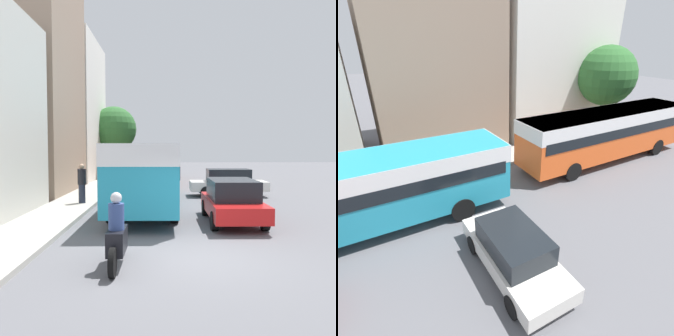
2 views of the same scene
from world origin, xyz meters
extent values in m
plane|color=slate|center=(0.00, 0.00, 0.00)|extent=(120.00, 120.00, 0.00)
cube|color=gray|center=(-8.75, 13.14, 6.85)|extent=(5.10, 7.53, 13.70)
cube|color=silver|center=(-9.44, 21.73, 5.69)|extent=(6.48, 8.62, 11.37)
cube|color=teal|center=(-1.57, 7.92, 1.68)|extent=(2.51, 11.34, 2.36)
cube|color=white|center=(-1.57, 7.92, 2.51)|extent=(2.53, 11.39, 0.71)
cube|color=black|center=(-1.57, 7.92, 1.98)|extent=(2.56, 10.88, 0.52)
cylinder|color=black|center=(-2.73, 11.44, 0.50)|extent=(0.28, 1.00, 1.00)
cylinder|color=black|center=(-0.42, 11.44, 0.50)|extent=(0.28, 1.00, 1.00)
cylinder|color=black|center=(-2.73, 4.41, 0.50)|extent=(0.28, 1.00, 1.00)
cylinder|color=black|center=(-0.42, 4.41, 0.50)|extent=(0.28, 1.00, 1.00)
cube|color=#EA5B23|center=(-1.92, 21.11, 1.75)|extent=(2.43, 11.29, 2.49)
cube|color=white|center=(-1.92, 21.11, 2.62)|extent=(2.46, 11.34, 0.75)
cube|color=black|center=(-1.92, 21.11, 2.06)|extent=(2.48, 10.84, 0.55)
cylinder|color=black|center=(-3.04, 24.60, 0.50)|extent=(0.28, 1.00, 1.00)
cylinder|color=black|center=(-0.80, 24.60, 0.50)|extent=(0.28, 1.00, 1.00)
cylinder|color=black|center=(-3.04, 17.61, 0.50)|extent=(0.28, 1.00, 1.00)
cylinder|color=black|center=(-0.80, 17.61, 0.50)|extent=(0.28, 1.00, 1.00)
cube|color=black|center=(-1.89, -0.53, 0.59)|extent=(0.39, 1.10, 0.55)
cylinder|color=black|center=(-1.89, 0.27, 0.32)|extent=(0.10, 0.64, 0.64)
cylinder|color=black|center=(-1.89, -1.33, 0.32)|extent=(0.12, 0.64, 0.64)
cylinder|color=#33477F|center=(-1.89, -0.63, 1.17)|extent=(0.36, 0.36, 0.60)
sphere|color=silver|center=(-1.89, -0.63, 1.60)|extent=(0.26, 0.26, 0.26)
cube|color=silver|center=(2.83, 11.89, 0.58)|extent=(4.28, 1.74, 0.52)
cube|color=black|center=(2.83, 11.89, 1.19)|extent=(2.35, 1.53, 0.69)
cylinder|color=black|center=(4.16, 12.68, 0.32)|extent=(0.64, 0.22, 0.64)
cylinder|color=black|center=(4.16, 11.09, 0.32)|extent=(0.64, 0.22, 0.64)
cylinder|color=black|center=(1.50, 12.68, 0.32)|extent=(0.64, 0.22, 0.64)
cylinder|color=black|center=(1.50, 11.09, 0.32)|extent=(0.64, 0.22, 0.64)
cube|color=red|center=(1.69, 4.48, 0.59)|extent=(1.81, 4.48, 0.54)
cube|color=black|center=(1.69, 4.48, 1.22)|extent=(1.60, 2.46, 0.71)
cylinder|color=black|center=(0.86, 5.86, 0.32)|extent=(0.22, 0.64, 0.64)
cylinder|color=black|center=(2.52, 5.86, 0.32)|extent=(0.22, 0.64, 0.64)
cylinder|color=black|center=(0.86, 3.09, 0.32)|extent=(0.22, 0.64, 0.64)
cylinder|color=black|center=(2.52, 3.09, 0.32)|extent=(0.22, 0.64, 0.64)
cylinder|color=#232838|center=(-4.62, 8.34, 0.58)|extent=(0.31, 0.31, 0.87)
cylinder|color=black|center=(-4.62, 8.34, 1.38)|extent=(0.39, 0.39, 0.72)
sphere|color=tan|center=(-4.62, 8.34, 1.86)|extent=(0.24, 0.24, 0.24)
cylinder|color=#232838|center=(-5.88, 27.42, 0.55)|extent=(0.29, 0.29, 0.79)
cylinder|color=maroon|center=(-5.88, 27.42, 1.28)|extent=(0.36, 0.36, 0.66)
sphere|color=tan|center=(-5.88, 27.42, 1.71)|extent=(0.22, 0.22, 0.22)
cylinder|color=brown|center=(-5.21, 24.16, 1.50)|extent=(0.36, 0.36, 2.70)
sphere|color=#2D662D|center=(-5.21, 24.16, 4.36)|extent=(4.01, 4.01, 4.01)
camera|label=1|loc=(-0.82, -9.05, 2.74)|focal=40.00mm
camera|label=2|loc=(8.05, 8.69, 6.62)|focal=28.00mm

